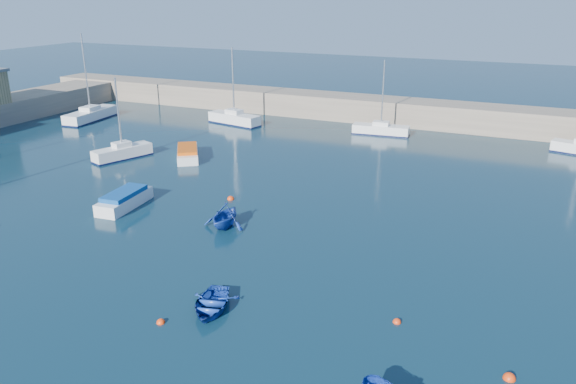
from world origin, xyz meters
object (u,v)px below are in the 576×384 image
at_px(sailboat_4, 91,115).
at_px(sailboat_5, 234,118).
at_px(sailboat_3, 122,152).
at_px(dinghy_center, 211,304).
at_px(motorboat_1, 125,200).
at_px(dinghy_left, 225,215).
at_px(sailboat_6, 381,129).
at_px(motorboat_2, 188,153).

relative_size(sailboat_4, sailboat_5, 1.16).
xyz_separation_m(sailboat_3, dinghy_center, (20.22, -18.11, -0.27)).
xyz_separation_m(motorboat_1, dinghy_left, (8.03, -0.23, 0.27)).
relative_size(sailboat_6, motorboat_1, 1.58).
bearing_deg(sailboat_3, sailboat_5, 102.06).
height_order(sailboat_4, sailboat_5, sailboat_4).
bearing_deg(dinghy_left, sailboat_4, 140.90).
height_order(sailboat_5, dinghy_center, sailboat_5).
xyz_separation_m(motorboat_1, motorboat_2, (-2.77, 11.73, -0.05)).
bearing_deg(motorboat_1, sailboat_6, 63.77).
bearing_deg(motorboat_2, sailboat_3, 171.99).
bearing_deg(motorboat_2, sailboat_6, 15.24).
bearing_deg(motorboat_1, sailboat_3, 125.37).
relative_size(sailboat_4, sailboat_6, 1.28).
xyz_separation_m(sailboat_6, dinghy_center, (1.89, -35.95, -0.22)).
distance_m(sailboat_5, motorboat_2, 13.65).
relative_size(sailboat_5, motorboat_1, 1.75).
height_order(sailboat_6, dinghy_left, sailboat_6).
height_order(sailboat_3, sailboat_5, sailboat_5).
height_order(motorboat_1, dinghy_center, motorboat_1).
relative_size(sailboat_3, sailboat_6, 0.94).
relative_size(sailboat_6, dinghy_left, 2.48).
relative_size(sailboat_5, motorboat_2, 1.63).
xyz_separation_m(sailboat_5, dinghy_left, (13.62, -25.32, 0.14)).
relative_size(sailboat_3, dinghy_center, 2.24).
height_order(sailboat_5, sailboat_6, sailboat_5).
distance_m(motorboat_2, dinghy_center, 25.56).
xyz_separation_m(sailboat_5, motorboat_2, (2.82, -13.36, -0.17)).
height_order(sailboat_3, motorboat_1, sailboat_3).
bearing_deg(motorboat_1, sailboat_4, 131.75).
bearing_deg(sailboat_5, motorboat_2, -156.33).
height_order(sailboat_6, dinghy_center, sailboat_6).
height_order(motorboat_2, dinghy_center, motorboat_2).
bearing_deg(sailboat_6, dinghy_center, 177.30).
xyz_separation_m(sailboat_4, dinghy_center, (33.83, -29.01, -0.31)).
bearing_deg(dinghy_center, motorboat_2, 110.50).
xyz_separation_m(sailboat_3, dinghy_left, (15.91, -9.47, 0.20)).
xyz_separation_m(sailboat_5, motorboat_1, (5.59, -25.09, -0.12)).
bearing_deg(motorboat_2, motorboat_1, -110.74).
height_order(sailboat_4, motorboat_2, sailboat_4).
xyz_separation_m(motorboat_1, dinghy_center, (12.34, -8.88, -0.21)).
xyz_separation_m(dinghy_center, dinghy_left, (-4.32, 8.65, 0.47)).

